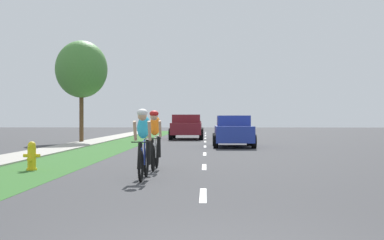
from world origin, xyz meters
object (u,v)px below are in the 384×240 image
object	(u,v)px
sedan_blue	(233,131)
cyclist_trailing	(155,139)
cyclist_lead	(143,143)
pickup_maroon	(187,127)
fire_hydrant_yellow	(32,156)
street_tree_near	(81,69)

from	to	relation	value
sedan_blue	cyclist_trailing	bearing A→B (deg)	-102.79
sedan_blue	cyclist_lead	bearing A→B (deg)	-100.90
cyclist_lead	pickup_maroon	distance (m)	23.89
fire_hydrant_yellow	pickup_maroon	xyz separation A→B (m)	(3.31, 21.83, 0.46)
fire_hydrant_yellow	sedan_blue	distance (m)	13.50
pickup_maroon	cyclist_trailing	bearing A→B (deg)	-90.19
cyclist_trailing	cyclist_lead	bearing A→B (deg)	-90.87
cyclist_lead	street_tree_near	xyz separation A→B (m)	(-5.81, 18.84, 3.41)
sedan_blue	street_tree_near	distance (m)	10.33
cyclist_trailing	sedan_blue	distance (m)	12.18
fire_hydrant_yellow	cyclist_lead	bearing A→B (deg)	-32.71
cyclist_trailing	sedan_blue	size ratio (longest dim) A/B	0.40
fire_hydrant_yellow	cyclist_trailing	distance (m)	3.28
cyclist_lead	sedan_blue	distance (m)	14.44
fire_hydrant_yellow	street_tree_near	xyz separation A→B (m)	(-2.61, 16.78, 3.85)
cyclist_trailing	street_tree_near	xyz separation A→B (m)	(-5.85, 16.53, 3.41)
sedan_blue	fire_hydrant_yellow	bearing A→B (deg)	-116.09
fire_hydrant_yellow	pickup_maroon	bearing A→B (deg)	81.37
cyclist_trailing	street_tree_near	world-z (taller)	street_tree_near
cyclist_trailing	street_tree_near	size ratio (longest dim) A/B	0.29
fire_hydrant_yellow	sedan_blue	size ratio (longest dim) A/B	0.18
pickup_maroon	street_tree_near	distance (m)	8.49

